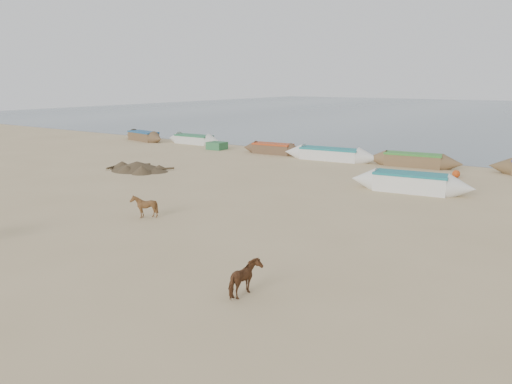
{
  "coord_description": "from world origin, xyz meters",
  "views": [
    {
      "loc": [
        11.38,
        -12.55,
        5.51
      ],
      "look_at": [
        0.0,
        4.0,
        1.0
      ],
      "focal_mm": 35.0,
      "sensor_mm": 36.0,
      "label": 1
    }
  ],
  "objects": [
    {
      "name": "debris_pile",
      "position": [
        -12.34,
        8.71,
        0.27
      ],
      "size": [
        3.86,
        3.86,
        0.54
      ],
      "primitive_type": "cone",
      "rotation": [
        0.0,
        0.0,
        -0.25
      ],
      "color": "brown",
      "rests_on": "ground"
    },
    {
      "name": "calf_right",
      "position": [
        4.3,
        -2.7,
        0.47
      ],
      "size": [
        1.12,
        1.18,
        0.93
      ],
      "primitive_type": "imported",
      "rotation": [
        0.0,
        0.0,
        2.03
      ],
      "color": "brown",
      "rests_on": "ground"
    },
    {
      "name": "near_canoe",
      "position": [
        3.87,
        12.13,
        0.48
      ],
      "size": [
        6.21,
        2.04,
        0.97
      ],
      "primitive_type": null,
      "rotation": [
        0.0,
        0.0,
        0.12
      ],
      "color": "white",
      "rests_on": "ground"
    },
    {
      "name": "beach_clutter",
      "position": [
        3.48,
        19.82,
        0.3
      ],
      "size": [
        46.07,
        4.42,
        0.64
      ],
      "color": "#327042",
      "rests_on": "ground"
    },
    {
      "name": "waterline_canoes",
      "position": [
        0.05,
        19.79,
        0.42
      ],
      "size": [
        56.07,
        3.13,
        0.92
      ],
      "color": "brown",
      "rests_on": "ground"
    },
    {
      "name": "calf_front",
      "position": [
        -3.58,
        1.12,
        0.48
      ],
      "size": [
        0.88,
        0.78,
        0.96
      ],
      "primitive_type": "imported",
      "rotation": [
        0.0,
        0.0,
        -1.56
      ],
      "color": "brown",
      "rests_on": "ground"
    },
    {
      "name": "ground",
      "position": [
        0.0,
        0.0,
        0.0
      ],
      "size": [
        140.0,
        140.0,
        0.0
      ],
      "primitive_type": "plane",
      "color": "tan",
      "rests_on": "ground"
    }
  ]
}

